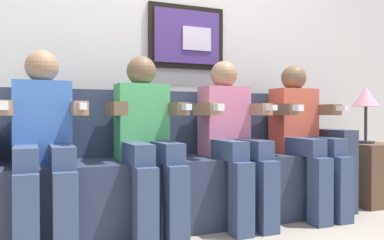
{
  "coord_description": "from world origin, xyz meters",
  "views": [
    {
      "loc": [
        -0.98,
        -2.17,
        0.74
      ],
      "look_at": [
        0.0,
        0.15,
        0.7
      ],
      "focal_mm": 36.77,
      "sensor_mm": 36.0,
      "label": 1
    }
  ],
  "objects_px": {
    "couch": "(182,176)",
    "person_left_center": "(147,136)",
    "person_leftmost": "(43,138)",
    "side_table_right": "(370,173)",
    "person_rightmost": "(304,132)",
    "person_right_center": "(232,134)",
    "table_lamp": "(366,99)"
  },
  "relations": [
    {
      "from": "person_leftmost",
      "to": "table_lamp",
      "type": "relative_size",
      "value": 2.41
    },
    {
      "from": "couch",
      "to": "person_left_center",
      "type": "height_order",
      "value": "person_left_center"
    },
    {
      "from": "couch",
      "to": "person_right_center",
      "type": "xyz_separation_m",
      "value": [
        0.3,
        -0.17,
        0.29
      ]
    },
    {
      "from": "person_rightmost",
      "to": "table_lamp",
      "type": "height_order",
      "value": "person_rightmost"
    },
    {
      "from": "side_table_right",
      "to": "table_lamp",
      "type": "distance_m",
      "value": 0.61
    },
    {
      "from": "person_left_center",
      "to": "person_rightmost",
      "type": "xyz_separation_m",
      "value": [
        1.19,
        -0.0,
        0.0
      ]
    },
    {
      "from": "side_table_right",
      "to": "person_left_center",
      "type": "bearing_deg",
      "value": -178.18
    },
    {
      "from": "person_left_center",
      "to": "side_table_right",
      "type": "bearing_deg",
      "value": 1.82
    },
    {
      "from": "couch",
      "to": "person_right_center",
      "type": "height_order",
      "value": "person_right_center"
    },
    {
      "from": "person_left_center",
      "to": "table_lamp",
      "type": "xyz_separation_m",
      "value": [
        1.87,
        0.06,
        0.25
      ]
    },
    {
      "from": "person_leftmost",
      "to": "side_table_right",
      "type": "height_order",
      "value": "person_leftmost"
    },
    {
      "from": "side_table_right",
      "to": "couch",
      "type": "bearing_deg",
      "value": 176.2
    },
    {
      "from": "person_leftmost",
      "to": "side_table_right",
      "type": "xyz_separation_m",
      "value": [
        2.52,
        0.06,
        -0.36
      ]
    },
    {
      "from": "person_right_center",
      "to": "person_leftmost",
      "type": "bearing_deg",
      "value": 180.0
    },
    {
      "from": "person_leftmost",
      "to": "side_table_right",
      "type": "distance_m",
      "value": 2.54
    },
    {
      "from": "person_leftmost",
      "to": "person_rightmost",
      "type": "relative_size",
      "value": 1.0
    },
    {
      "from": "person_right_center",
      "to": "person_rightmost",
      "type": "xyz_separation_m",
      "value": [
        0.6,
        0.0,
        0.0
      ]
    },
    {
      "from": "table_lamp",
      "to": "person_rightmost",
      "type": "bearing_deg",
      "value": -174.75
    },
    {
      "from": "person_rightmost",
      "to": "person_right_center",
      "type": "bearing_deg",
      "value": 180.0
    },
    {
      "from": "person_left_center",
      "to": "table_lamp",
      "type": "relative_size",
      "value": 2.41
    },
    {
      "from": "couch",
      "to": "side_table_right",
      "type": "xyz_separation_m",
      "value": [
        1.62,
        -0.11,
        -0.06
      ]
    },
    {
      "from": "couch",
      "to": "person_rightmost",
      "type": "bearing_deg",
      "value": -10.68
    },
    {
      "from": "couch",
      "to": "person_rightmost",
      "type": "relative_size",
      "value": 2.28
    },
    {
      "from": "couch",
      "to": "person_left_center",
      "type": "bearing_deg",
      "value": -150.52
    },
    {
      "from": "person_left_center",
      "to": "person_rightmost",
      "type": "relative_size",
      "value": 1.0
    },
    {
      "from": "person_leftmost",
      "to": "table_lamp",
      "type": "bearing_deg",
      "value": 1.44
    },
    {
      "from": "couch",
      "to": "person_leftmost",
      "type": "xyz_separation_m",
      "value": [
        -0.9,
        -0.17,
        0.29
      ]
    },
    {
      "from": "couch",
      "to": "person_leftmost",
      "type": "height_order",
      "value": "person_leftmost"
    },
    {
      "from": "person_leftmost",
      "to": "table_lamp",
      "type": "distance_m",
      "value": 2.48
    },
    {
      "from": "person_rightmost",
      "to": "person_left_center",
      "type": "bearing_deg",
      "value": 179.98
    },
    {
      "from": "person_right_center",
      "to": "table_lamp",
      "type": "height_order",
      "value": "person_right_center"
    },
    {
      "from": "side_table_right",
      "to": "table_lamp",
      "type": "bearing_deg",
      "value": 179.62
    }
  ]
}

